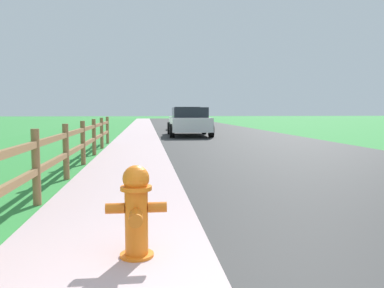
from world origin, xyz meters
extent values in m
plane|color=#318539|center=(0.00, 25.00, 0.00)|extent=(120.00, 120.00, 0.00)
cube|color=#2E2E2E|center=(3.50, 27.00, 0.00)|extent=(7.00, 66.00, 0.01)
cube|color=#B59C9F|center=(-3.00, 27.00, 0.00)|extent=(6.00, 66.00, 0.01)
cube|color=#318539|center=(-4.50, 27.00, 0.01)|extent=(5.00, 66.00, 0.00)
cylinder|color=orange|center=(-0.70, 1.44, 0.32)|extent=(0.20, 0.20, 0.63)
cylinder|color=orange|center=(-0.70, 1.44, 0.01)|extent=(0.30, 0.30, 0.03)
cylinder|color=orange|center=(-0.70, 1.44, 0.61)|extent=(0.27, 0.27, 0.03)
sphere|color=orange|center=(-0.70, 1.44, 0.70)|extent=(0.23, 0.23, 0.23)
cube|color=#CB6115|center=(-0.70, 1.44, 0.77)|extent=(0.04, 0.04, 0.04)
cylinder|color=#CB6115|center=(-0.88, 1.44, 0.44)|extent=(0.16, 0.09, 0.09)
cylinder|color=#CB6115|center=(-0.52, 1.44, 0.44)|extent=(0.16, 0.09, 0.09)
cylinder|color=#CB6115|center=(-0.70, 1.24, 0.40)|extent=(0.11, 0.20, 0.11)
cylinder|color=olive|center=(-2.08, 3.47, 0.52)|extent=(0.11, 0.11, 1.04)
cylinder|color=olive|center=(-2.08, 5.45, 0.52)|extent=(0.11, 0.11, 1.04)
cylinder|color=olive|center=(-2.08, 7.43, 0.52)|extent=(0.11, 0.11, 1.04)
cylinder|color=olive|center=(-2.08, 9.41, 0.52)|extent=(0.11, 0.11, 1.04)
cylinder|color=olive|center=(-2.08, 11.39, 0.52)|extent=(0.11, 0.11, 1.04)
cylinder|color=olive|center=(-2.08, 13.37, 0.52)|extent=(0.11, 0.11, 1.04)
cube|color=olive|center=(-2.08, 6.44, 0.47)|extent=(0.07, 13.86, 0.09)
cube|color=olive|center=(-2.08, 6.44, 0.84)|extent=(0.07, 13.86, 0.09)
cube|color=white|center=(1.58, 17.72, 0.61)|extent=(1.97, 4.38, 0.66)
cube|color=#1E232B|center=(1.58, 17.56, 1.19)|extent=(1.70, 2.37, 0.50)
cylinder|color=black|center=(0.67, 19.08, 0.32)|extent=(0.23, 0.65, 0.65)
cylinder|color=black|center=(2.55, 19.04, 0.32)|extent=(0.23, 0.65, 0.65)
cylinder|color=black|center=(0.62, 16.39, 0.32)|extent=(0.23, 0.65, 0.65)
cylinder|color=black|center=(2.49, 16.35, 0.32)|extent=(0.23, 0.65, 0.65)
cube|color=#C6B793|center=(2.22, 24.74, 0.63)|extent=(2.10, 4.65, 0.64)
cube|color=#1E232B|center=(2.23, 25.00, 1.24)|extent=(1.77, 2.16, 0.57)
cylinder|color=black|center=(1.33, 26.20, 0.36)|extent=(0.25, 0.74, 0.73)
cylinder|color=black|center=(3.24, 26.12, 0.36)|extent=(0.25, 0.74, 0.73)
cylinder|color=black|center=(1.21, 23.37, 0.36)|extent=(0.25, 0.74, 0.73)
cylinder|color=black|center=(3.11, 23.29, 0.36)|extent=(0.25, 0.74, 0.73)
camera|label=1|loc=(-0.61, -1.93, 1.29)|focal=36.40mm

